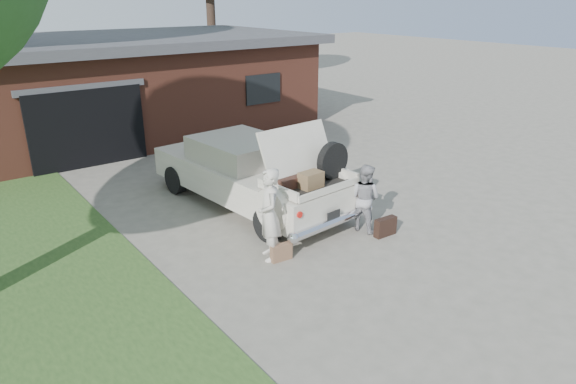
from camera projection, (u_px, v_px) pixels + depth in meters
ground at (307, 255)px, 9.73m from camera, size 90.00×90.00×0.00m
house at (126, 84)px, 18.23m from camera, size 12.80×7.80×3.30m
sedan at (250, 172)px, 11.82m from camera, size 2.52×5.54×2.15m
woman_left at (269, 215)px, 9.33m from camera, size 0.63×0.75×1.76m
woman_right at (365, 198)px, 10.55m from camera, size 0.70×0.81×1.43m
suitcase_left at (281, 252)px, 9.49m from camera, size 0.42×0.17×0.32m
suitcase_right at (385, 227)px, 10.46m from camera, size 0.51×0.18×0.39m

